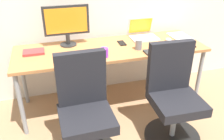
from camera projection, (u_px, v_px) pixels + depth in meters
The scene contains 16 objects.
ground_plane at pixel (111, 102), 2.93m from camera, with size 5.28×5.28×0.00m, color #9E7A56.
desk at pixel (111, 52), 2.62m from camera, with size 2.03×0.67×0.71m.
office_chair_left at pixel (85, 113), 2.05m from camera, with size 0.54×0.54×0.94m.
office_chair_right at pixel (173, 98), 2.26m from camera, with size 0.54×0.54×0.94m.
desktop_monitor at pixel (66, 23), 2.54m from camera, with size 0.48×0.18×0.43m.
open_laptop at pixel (143, 33), 2.85m from camera, with size 0.31×0.28×0.22m.
keyboard_by_monitor at pixel (74, 61), 2.27m from camera, with size 0.34×0.12×0.02m, color silver.
keyboard_by_laptop at pixel (160, 51), 2.49m from camera, with size 0.34×0.12×0.02m, color #2D2D2D.
mouse_by_monitor at pixel (86, 53), 2.41m from camera, with size 0.06×0.10×0.03m, color silver.
mouse_by_laptop at pixel (168, 40), 2.76m from camera, with size 0.06×0.10×0.03m, color silver.
coffee_mug at pixel (104, 53), 2.36m from camera, with size 0.08×0.08×0.09m, color purple.
pen_cup at pixel (139, 45), 2.52m from camera, with size 0.07×0.07×0.10m, color slate.
phone_near_monitor at pixel (190, 45), 2.64m from camera, with size 0.07×0.14×0.01m, color black.
phone_near_laptop at pixel (122, 43), 2.69m from camera, with size 0.07×0.14×0.01m, color black.
notebook at pixel (34, 52), 2.45m from camera, with size 0.21×0.15×0.03m, color red.
paper_pile at pixel (180, 37), 2.88m from camera, with size 0.21×0.30×0.01m, color white.
Camera 1 is at (-0.65, -2.33, 1.70)m, focal length 38.77 mm.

